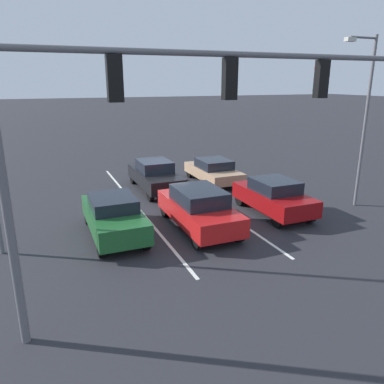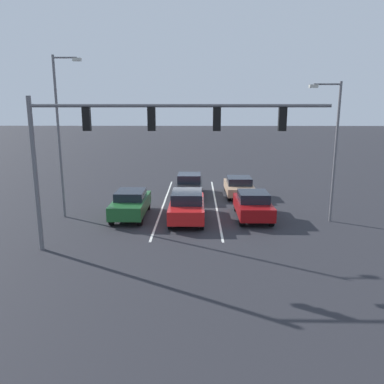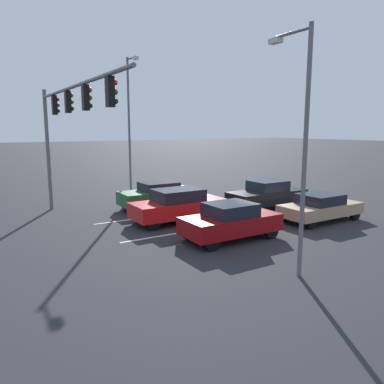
{
  "view_description": "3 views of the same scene",
  "coord_description": "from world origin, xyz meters",
  "px_view_note": "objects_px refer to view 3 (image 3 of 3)",
  "views": [
    {
      "loc": [
        5.67,
        18.16,
        5.67
      ],
      "look_at": [
        1.03,
        6.93,
        2.05
      ],
      "focal_mm": 35.0,
      "sensor_mm": 36.0,
      "label": 1
    },
    {
      "loc": [
        -0.53,
        25.7,
        6.1
      ],
      "look_at": [
        -0.21,
        5.95,
        1.74
      ],
      "focal_mm": 35.0,
      "sensor_mm": 36.0,
      "label": 2
    },
    {
      "loc": [
        -15.64,
        14.26,
        4.58
      ],
      "look_at": [
        0.16,
        4.49,
        1.41
      ],
      "focal_mm": 35.0,
      "sensor_mm": 36.0,
      "label": 3
    }
  ],
  "objects_px": {
    "car_red_midlane_front": "(179,205)",
    "car_black_midlane_second": "(267,194)",
    "car_tan_leftlane_second": "(320,207)",
    "street_lamp_right_shoulder": "(130,121)",
    "traffic_signal_gantry": "(65,116)",
    "street_lamp_left_shoulder": "(301,136)",
    "car_darkgreen_rightlane_front": "(158,195)",
    "car_maroon_leftlane_front": "(231,221)"
  },
  "relations": [
    {
      "from": "car_red_midlane_front",
      "to": "car_black_midlane_second",
      "type": "xyz_separation_m",
      "value": [
        0.01,
        -5.88,
        -0.01
      ]
    },
    {
      "from": "car_tan_leftlane_second",
      "to": "street_lamp_right_shoulder",
      "type": "xyz_separation_m",
      "value": [
        10.57,
        5.67,
        4.34
      ]
    },
    {
      "from": "car_tan_leftlane_second",
      "to": "traffic_signal_gantry",
      "type": "distance_m",
      "value": 12.97
    },
    {
      "from": "traffic_signal_gantry",
      "to": "street_lamp_left_shoulder",
      "type": "xyz_separation_m",
      "value": [
        -9.78,
        -4.54,
        -0.79
      ]
    },
    {
      "from": "car_darkgreen_rightlane_front",
      "to": "car_maroon_leftlane_front",
      "type": "height_order",
      "value": "car_maroon_leftlane_front"
    },
    {
      "from": "car_tan_leftlane_second",
      "to": "traffic_signal_gantry",
      "type": "height_order",
      "value": "traffic_signal_gantry"
    },
    {
      "from": "car_tan_leftlane_second",
      "to": "street_lamp_left_shoulder",
      "type": "relative_size",
      "value": 0.57
    },
    {
      "from": "car_black_midlane_second",
      "to": "traffic_signal_gantry",
      "type": "distance_m",
      "value": 11.64
    },
    {
      "from": "car_darkgreen_rightlane_front",
      "to": "car_maroon_leftlane_front",
      "type": "distance_m",
      "value": 7.03
    },
    {
      "from": "car_maroon_leftlane_front",
      "to": "traffic_signal_gantry",
      "type": "height_order",
      "value": "traffic_signal_gantry"
    },
    {
      "from": "car_darkgreen_rightlane_front",
      "to": "car_black_midlane_second",
      "type": "height_order",
      "value": "car_black_midlane_second"
    },
    {
      "from": "car_maroon_leftlane_front",
      "to": "street_lamp_right_shoulder",
      "type": "height_order",
      "value": "street_lamp_right_shoulder"
    },
    {
      "from": "car_darkgreen_rightlane_front",
      "to": "street_lamp_right_shoulder",
      "type": "height_order",
      "value": "street_lamp_right_shoulder"
    },
    {
      "from": "street_lamp_right_shoulder",
      "to": "street_lamp_left_shoulder",
      "type": "relative_size",
      "value": 1.19
    },
    {
      "from": "car_tan_leftlane_second",
      "to": "traffic_signal_gantry",
      "type": "relative_size",
      "value": 0.35
    },
    {
      "from": "traffic_signal_gantry",
      "to": "car_tan_leftlane_second",
      "type": "bearing_deg",
      "value": -117.03
    },
    {
      "from": "car_black_midlane_second",
      "to": "car_tan_leftlane_second",
      "type": "distance_m",
      "value": 3.59
    },
    {
      "from": "car_red_midlane_front",
      "to": "street_lamp_right_shoulder",
      "type": "height_order",
      "value": "street_lamp_right_shoulder"
    },
    {
      "from": "car_red_midlane_front",
      "to": "street_lamp_right_shoulder",
      "type": "xyz_separation_m",
      "value": [
        6.99,
        -0.44,
        4.21
      ]
    },
    {
      "from": "traffic_signal_gantry",
      "to": "street_lamp_left_shoulder",
      "type": "relative_size",
      "value": 1.65
    },
    {
      "from": "car_black_midlane_second",
      "to": "car_red_midlane_front",
      "type": "bearing_deg",
      "value": 90.08
    },
    {
      "from": "street_lamp_left_shoulder",
      "to": "car_tan_leftlane_second",
      "type": "bearing_deg",
      "value": -56.12
    },
    {
      "from": "car_black_midlane_second",
      "to": "street_lamp_right_shoulder",
      "type": "relative_size",
      "value": 0.53
    },
    {
      "from": "traffic_signal_gantry",
      "to": "car_darkgreen_rightlane_front",
      "type": "bearing_deg",
      "value": -76.13
    },
    {
      "from": "car_red_midlane_front",
      "to": "traffic_signal_gantry",
      "type": "relative_size",
      "value": 0.38
    },
    {
      "from": "car_red_midlane_front",
      "to": "street_lamp_right_shoulder",
      "type": "distance_m",
      "value": 8.17
    },
    {
      "from": "traffic_signal_gantry",
      "to": "car_black_midlane_second",
      "type": "bearing_deg",
      "value": -100.42
    },
    {
      "from": "car_darkgreen_rightlane_front",
      "to": "street_lamp_right_shoulder",
      "type": "relative_size",
      "value": 0.49
    },
    {
      "from": "car_black_midlane_second",
      "to": "car_darkgreen_rightlane_front",
      "type": "bearing_deg",
      "value": 58.7
    },
    {
      "from": "car_black_midlane_second",
      "to": "street_lamp_right_shoulder",
      "type": "bearing_deg",
      "value": 37.93
    },
    {
      "from": "car_black_midlane_second",
      "to": "car_tan_leftlane_second",
      "type": "relative_size",
      "value": 1.1
    },
    {
      "from": "car_red_midlane_front",
      "to": "car_black_midlane_second",
      "type": "bearing_deg",
      "value": -89.92
    },
    {
      "from": "car_maroon_leftlane_front",
      "to": "street_lamp_right_shoulder",
      "type": "bearing_deg",
      "value": -0.51
    },
    {
      "from": "car_tan_leftlane_second",
      "to": "car_maroon_leftlane_front",
      "type": "bearing_deg",
      "value": 91.83
    },
    {
      "from": "car_black_midlane_second",
      "to": "traffic_signal_gantry",
      "type": "relative_size",
      "value": 0.38
    },
    {
      "from": "car_red_midlane_front",
      "to": "street_lamp_right_shoulder",
      "type": "bearing_deg",
      "value": -3.61
    },
    {
      "from": "car_darkgreen_rightlane_front",
      "to": "traffic_signal_gantry",
      "type": "relative_size",
      "value": 0.36
    },
    {
      "from": "car_red_midlane_front",
      "to": "car_tan_leftlane_second",
      "type": "distance_m",
      "value": 7.08
    },
    {
      "from": "car_black_midlane_second",
      "to": "street_lamp_right_shoulder",
      "type": "height_order",
      "value": "street_lamp_right_shoulder"
    },
    {
      "from": "car_red_midlane_front",
      "to": "traffic_signal_gantry",
      "type": "xyz_separation_m",
      "value": [
        1.96,
        4.75,
        4.3
      ]
    },
    {
      "from": "street_lamp_left_shoulder",
      "to": "car_black_midlane_second",
      "type": "bearing_deg",
      "value": -37.9
    },
    {
      "from": "street_lamp_right_shoulder",
      "to": "traffic_signal_gantry",
      "type": "bearing_deg",
      "value": 134.09
    }
  ]
}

